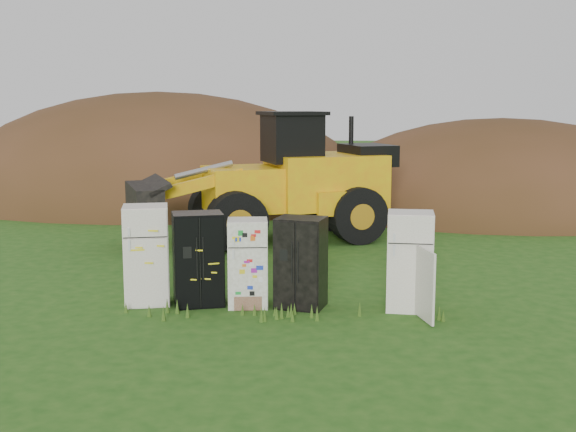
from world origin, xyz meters
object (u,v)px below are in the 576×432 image
Objects in this scene: fridge_sticker at (248,263)px; fridge_leftmost at (146,255)px; fridge_dark_mid at (301,262)px; fridge_open_door at (410,261)px; wheel_loader at (261,177)px; fridge_black_side at (198,259)px.

fridge_leftmost is at bearing 171.42° from fridge_sticker.
fridge_open_door reaches higher than fridge_dark_mid.
fridge_sticker is at bearing -15.32° from fridge_leftmost.
fridge_sticker is at bearing -167.01° from fridge_dark_mid.
wheel_loader is at bearing 115.59° from fridge_dark_mid.
fridge_dark_mid is 6.48m from wheel_loader.
fridge_open_door is at bearing -84.60° from wheel_loader.
fridge_sticker is at bearing -108.71° from wheel_loader.
fridge_open_door is at bearing -7.05° from fridge_sticker.
fridge_dark_mid is (0.96, 0.00, 0.02)m from fridge_sticker.
fridge_leftmost reaches higher than fridge_dark_mid.
fridge_leftmost is at bearing -168.05° from fridge_dark_mid.
wheel_loader is at bearing 122.62° from fridge_open_door.
wheel_loader is (0.46, 6.23, 0.87)m from fridge_black_side.
fridge_black_side is 6.31m from wheel_loader.
fridge_dark_mid is (1.88, -0.02, -0.03)m from fridge_black_side.
wheel_loader is at bearing 63.17° from fridge_leftmost.
wheel_loader is (-0.45, 6.26, 0.93)m from fridge_sticker.
wheel_loader is at bearing 86.96° from fridge_sticker.
fridge_open_door is (2.91, 0.01, 0.08)m from fridge_sticker.
fridge_dark_mid is at bearing -14.78° from fridge_leftmost.
fridge_sticker is 0.97× the size of fridge_dark_mid.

